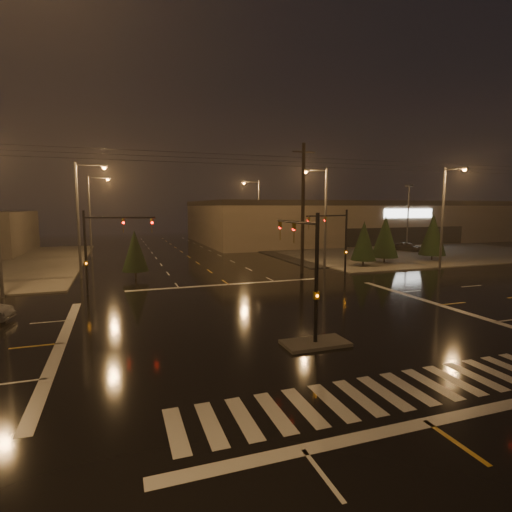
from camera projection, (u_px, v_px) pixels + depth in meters
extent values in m
plane|color=black|center=(281.00, 321.00, 21.95)|extent=(140.00, 140.00, 0.00)
cube|color=#43413C|center=(388.00, 248.00, 59.84)|extent=(36.00, 36.00, 0.12)
cube|color=#43413C|center=(315.00, 343.00, 18.19)|extent=(3.00, 1.60, 0.15)
cube|color=beige|center=(384.00, 393.00, 13.52)|extent=(15.00, 2.60, 0.01)
cube|color=beige|center=(427.00, 422.00, 11.64)|extent=(16.00, 0.50, 0.01)
cube|color=beige|center=(229.00, 284.00, 32.26)|extent=(16.00, 0.50, 0.01)
cube|color=black|center=(425.00, 248.00, 59.60)|extent=(50.00, 24.00, 0.08)
cube|color=#665B49|center=(357.00, 221.00, 76.04)|extent=(60.00, 28.00, 7.00)
cube|color=black|center=(358.00, 204.00, 75.64)|extent=(60.20, 28.20, 0.80)
cube|color=white|center=(408.00, 213.00, 62.62)|extent=(9.00, 0.20, 1.40)
cube|color=black|center=(407.00, 236.00, 63.11)|extent=(22.00, 0.15, 2.80)
cylinder|color=black|center=(316.00, 280.00, 17.83)|extent=(0.18, 0.18, 6.00)
cylinder|color=black|center=(296.00, 222.00, 19.63)|extent=(0.12, 4.50, 0.12)
imported|color=#594707|center=(280.00, 222.00, 21.54)|extent=(0.16, 0.20, 1.00)
cube|color=#594707|center=(316.00, 295.00, 17.92)|extent=(0.25, 0.18, 0.35)
cylinder|color=black|center=(346.00, 244.00, 34.85)|extent=(0.18, 0.18, 6.00)
cylinder|color=black|center=(328.00, 216.00, 32.97)|extent=(4.74, 1.82, 0.12)
imported|color=#594707|center=(309.00, 217.00, 31.56)|extent=(0.24, 0.22, 1.00)
cube|color=#594707|center=(346.00, 252.00, 34.93)|extent=(0.25, 0.18, 0.35)
cylinder|color=black|center=(86.00, 253.00, 28.00)|extent=(0.18, 0.18, 6.00)
cylinder|color=black|center=(120.00, 218.00, 27.65)|extent=(4.74, 1.82, 0.12)
imported|color=#594707|center=(152.00, 218.00, 27.63)|extent=(0.24, 0.22, 1.00)
cube|color=#594707|center=(86.00, 263.00, 28.08)|extent=(0.25, 0.18, 0.35)
cylinder|color=#38383A|center=(78.00, 221.00, 34.45)|extent=(0.24, 0.24, 10.00)
cylinder|color=#38383A|center=(90.00, 165.00, 34.25)|extent=(2.40, 0.14, 0.14)
cube|color=#38383A|center=(104.00, 166.00, 34.62)|extent=(0.70, 0.30, 0.18)
sphere|color=orange|center=(104.00, 168.00, 34.63)|extent=(0.32, 0.32, 0.32)
cylinder|color=#38383A|center=(90.00, 217.00, 49.45)|extent=(0.24, 0.24, 10.00)
cylinder|color=#38383A|center=(98.00, 178.00, 49.25)|extent=(2.40, 0.14, 0.14)
cube|color=#38383A|center=(108.00, 178.00, 49.61)|extent=(0.70, 0.30, 0.18)
sphere|color=orange|center=(108.00, 179.00, 49.63)|extent=(0.32, 0.32, 0.32)
cylinder|color=#38383A|center=(326.00, 219.00, 40.08)|extent=(0.24, 0.24, 10.00)
cylinder|color=#38383A|center=(316.00, 170.00, 39.09)|extent=(2.40, 0.14, 0.14)
cube|color=#38383A|center=(306.00, 170.00, 38.74)|extent=(0.70, 0.30, 0.18)
sphere|color=orange|center=(306.00, 172.00, 38.76)|extent=(0.32, 0.32, 0.32)
cylinder|color=#38383A|center=(259.00, 215.00, 58.82)|extent=(0.24, 0.24, 10.00)
cylinder|color=#38383A|center=(251.00, 182.00, 57.84)|extent=(2.40, 0.14, 0.14)
cube|color=#38383A|center=(244.00, 182.00, 57.49)|extent=(0.70, 0.30, 0.18)
sphere|color=orange|center=(244.00, 183.00, 57.50)|extent=(0.32, 0.32, 0.32)
cylinder|color=#38383A|center=(442.00, 219.00, 39.29)|extent=(0.24, 0.24, 10.00)
cylinder|color=#38383A|center=(455.00, 169.00, 37.57)|extent=(0.14, 2.40, 0.14)
cube|color=#38383A|center=(465.00, 168.00, 36.54)|extent=(0.30, 0.70, 0.18)
sphere|color=orange|center=(465.00, 170.00, 36.56)|extent=(0.32, 0.32, 0.32)
cylinder|color=black|center=(303.00, 209.00, 36.94)|extent=(0.32, 0.32, 12.00)
cube|color=black|center=(304.00, 152.00, 36.30)|extent=(2.20, 0.12, 0.12)
cylinder|color=black|center=(363.00, 263.00, 41.77)|extent=(0.18, 0.18, 0.70)
cone|color=black|center=(364.00, 241.00, 41.47)|extent=(2.60, 2.60, 4.05)
cylinder|color=black|center=(384.00, 260.00, 44.22)|extent=(0.18, 0.18, 0.70)
cone|color=black|center=(385.00, 237.00, 43.90)|extent=(2.92, 2.92, 4.56)
cylinder|color=black|center=(432.00, 258.00, 46.24)|extent=(0.18, 0.18, 0.70)
cone|color=black|center=(433.00, 234.00, 45.90)|extent=(3.03, 3.03, 4.74)
cylinder|color=black|center=(136.00, 275.00, 34.69)|extent=(0.18, 0.18, 0.70)
cone|color=black|center=(135.00, 251.00, 34.43)|extent=(2.26, 2.26, 3.53)
imported|color=black|center=(408.00, 247.00, 55.70)|extent=(2.97, 4.29, 1.36)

